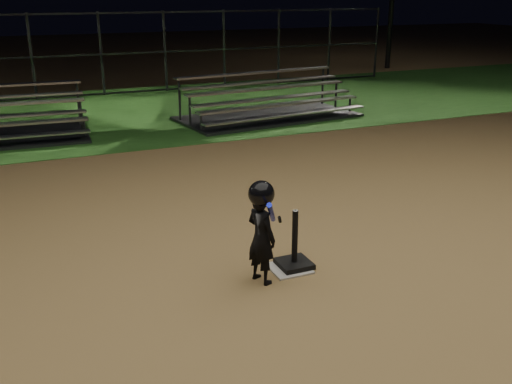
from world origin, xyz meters
name	(u,v)px	position (x,y,z in m)	size (l,w,h in m)	color
ground	(289,269)	(0.00, 0.00, 0.00)	(80.00, 80.00, 0.00)	#9D7A47
grass_strip	(124,113)	(0.00, 10.00, 0.01)	(60.00, 8.00, 0.01)	#24551B
home_plate	(289,268)	(0.00, 0.00, 0.01)	(0.45, 0.45, 0.02)	beige
batting_tee	(294,256)	(0.07, 0.02, 0.15)	(0.38, 0.38, 0.71)	black
child_batter	(261,229)	(-0.42, -0.13, 0.64)	(0.46, 0.63, 1.20)	black
bleacher_right	(269,109)	(3.30, 7.85, 0.23)	(4.73, 2.71, 1.10)	#A9A9AD
backstop_fence	(101,54)	(0.00, 13.00, 1.25)	(20.08, 0.08, 2.50)	#38383D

